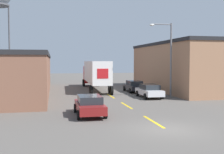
{
  "coord_description": "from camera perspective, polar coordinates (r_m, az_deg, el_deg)",
  "views": [
    {
      "loc": [
        -6.54,
        -15.45,
        4.04
      ],
      "look_at": [
        -0.2,
        14.7,
        2.32
      ],
      "focal_mm": 45.0,
      "sensor_mm": 36.0,
      "label": 1
    }
  ],
  "objects": [
    {
      "name": "ground_plane",
      "position": [
        17.25,
        10.93,
        -10.4
      ],
      "size": [
        160.0,
        160.0,
        0.0
      ],
      "primitive_type": "plane",
      "color": "#56514C"
    },
    {
      "name": "parked_car_right_far",
      "position": [
        37.1,
        4.51,
        -1.84
      ],
      "size": [
        2.1,
        4.62,
        1.5
      ],
      "color": "black",
      "rests_on": "ground_plane"
    },
    {
      "name": "parked_car_right_mid",
      "position": [
        31.44,
        7.59,
        -2.76
      ],
      "size": [
        2.1,
        4.62,
        1.5
      ],
      "color": "silver",
      "rests_on": "ground_plane"
    },
    {
      "name": "warehouse_right",
      "position": [
        41.57,
        17.3,
        2.05
      ],
      "size": [
        13.55,
        20.31,
        6.61
      ],
      "color": "#9E7051",
      "rests_on": "ground_plane"
    },
    {
      "name": "road_centerline",
      "position": [
        25.85,
        2.93,
        -5.78
      ],
      "size": [
        0.2,
        18.0,
        0.01
      ],
      "color": "gold",
      "rests_on": "ground_plane"
    },
    {
      "name": "parked_car_left_near",
      "position": [
        21.1,
        -4.58,
        -5.67
      ],
      "size": [
        2.1,
        4.62,
        1.5
      ],
      "color": "maroon",
      "rests_on": "ground_plane"
    },
    {
      "name": "semi_truck",
      "position": [
        39.73,
        -3.41,
        0.9
      ],
      "size": [
        3.11,
        15.16,
        4.05
      ],
      "rotation": [
        0.0,
        0.0,
        -0.03
      ],
      "color": "#B21919",
      "rests_on": "ground_plane"
    },
    {
      "name": "warehouse_left",
      "position": [
        36.97,
        -20.1,
        0.6
      ],
      "size": [
        9.78,
        27.32,
        4.96
      ],
      "color": "brown",
      "rests_on": "ground_plane"
    },
    {
      "name": "street_lamp",
      "position": [
        31.82,
        11.4,
        4.49
      ],
      "size": [
        2.64,
        0.32,
        8.26
      ],
      "color": "slate",
      "rests_on": "ground_plane"
    }
  ]
}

